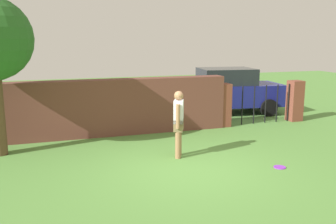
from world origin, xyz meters
name	(u,v)px	position (x,y,z in m)	size (l,w,h in m)	color
ground_plane	(188,170)	(0.00, 0.00, 0.00)	(40.00, 40.00, 0.00)	#568C3D
brick_wall	(96,108)	(-1.50, 3.58, 0.83)	(7.97, 0.50, 1.67)	brown
person	(179,121)	(0.12, 0.96, 0.90)	(0.35, 0.50, 1.62)	#9E704C
fence_gate	(260,103)	(3.97, 3.58, 0.70)	(3.21, 0.44, 1.40)	brown
car	(226,91)	(3.66, 5.51, 0.86)	(4.37, 2.30, 1.72)	navy
frisbee_purple	(280,167)	(2.02, -0.48, 0.01)	(0.27, 0.27, 0.02)	purple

